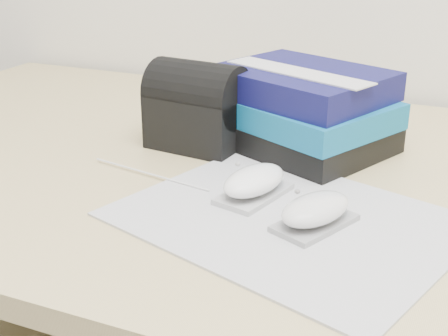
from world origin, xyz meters
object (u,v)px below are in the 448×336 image
at_px(mouse_front, 315,212).
at_px(pouch, 197,106).
at_px(desk, 307,293).
at_px(mouse_rear, 254,183).
at_px(book_stack, 301,110).

bearing_deg(mouse_front, pouch, 141.12).
height_order(desk, mouse_front, mouse_front).
xyz_separation_m(desk, mouse_rear, (-0.03, -0.17, 0.26)).
height_order(mouse_front, book_stack, book_stack).
bearing_deg(book_stack, desk, -43.68).
relative_size(desk, pouch, 10.86).
height_order(mouse_rear, book_stack, book_stack).
relative_size(desk, mouse_rear, 14.16).
bearing_deg(mouse_rear, book_stack, 90.65).
relative_size(mouse_front, book_stack, 0.37).
height_order(book_stack, pouch, pouch).
xyz_separation_m(desk, pouch, (-0.18, -0.03, 0.30)).
bearing_deg(mouse_rear, desk, 79.95).
bearing_deg(pouch, mouse_rear, -44.68).
bearing_deg(book_stack, pouch, -157.87).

